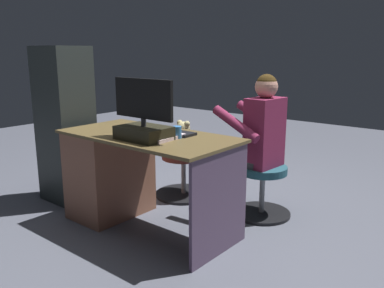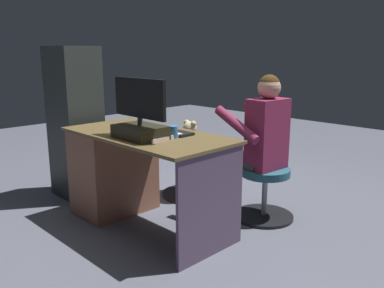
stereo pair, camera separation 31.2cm
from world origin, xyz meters
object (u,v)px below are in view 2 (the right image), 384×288
(cup, at_px, (173,132))
(tv_remote, at_px, (139,131))
(computer_mouse, at_px, (142,125))
(visitor_chair, at_px, (265,189))
(keyboard, at_px, (169,131))
(desk, at_px, (120,168))
(teddy_bear, at_px, (191,138))
(office_chair_teddy, at_px, (190,172))
(person, at_px, (258,137))
(monitor, at_px, (140,121))

(cup, distance_m, tv_remote, 0.35)
(computer_mouse, height_order, visitor_chair, computer_mouse)
(keyboard, distance_m, visitor_chair, 0.93)
(desk, relative_size, teddy_bear, 4.56)
(computer_mouse, relative_size, visitor_chair, 0.20)
(computer_mouse, distance_m, visitor_chair, 1.13)
(keyboard, height_order, computer_mouse, computer_mouse)
(computer_mouse, bearing_deg, keyboard, -178.65)
(office_chair_teddy, bearing_deg, teddy_bear, -90.00)
(office_chair_teddy, relative_size, person, 0.46)
(keyboard, relative_size, person, 0.36)
(office_chair_teddy, relative_size, teddy_bear, 1.79)
(keyboard, bearing_deg, monitor, 92.49)
(keyboard, relative_size, cup, 4.92)
(computer_mouse, bearing_deg, monitor, 141.06)
(monitor, height_order, person, person)
(desk, bearing_deg, tv_remote, 179.43)
(computer_mouse, xyz_separation_m, teddy_bear, (0.04, -0.60, -0.21))
(cup, height_order, office_chair_teddy, cup)
(cup, bearing_deg, office_chair_teddy, -52.45)
(keyboard, relative_size, office_chair_teddy, 0.78)
(monitor, relative_size, tv_remote, 3.55)
(teddy_bear, relative_size, person, 0.26)
(visitor_chair, relative_size, person, 0.41)
(cup, xyz_separation_m, visitor_chair, (-0.29, -0.74, -0.54))
(keyboard, distance_m, teddy_bear, 0.72)
(office_chair_teddy, bearing_deg, computer_mouse, 93.69)
(office_chair_teddy, height_order, person, person)
(visitor_chair, xyz_separation_m, person, (0.09, 0.01, 0.43))
(computer_mouse, relative_size, person, 0.08)
(visitor_chair, bearing_deg, monitor, 64.43)
(monitor, xyz_separation_m, visitor_chair, (-0.44, -0.91, -0.62))
(tv_remote, distance_m, person, 0.95)
(tv_remote, relative_size, person, 0.13)
(teddy_bear, distance_m, person, 0.73)
(teddy_bear, relative_size, visitor_chair, 0.62)
(tv_remote, xyz_separation_m, teddy_bear, (0.18, -0.73, -0.20))
(keyboard, distance_m, office_chair_teddy, 0.86)
(teddy_bear, bearing_deg, visitor_chair, -176.42)
(monitor, relative_size, person, 0.46)
(desk, bearing_deg, computer_mouse, -135.40)
(tv_remote, bearing_deg, teddy_bear, -91.69)
(visitor_chair, bearing_deg, cup, 68.75)
(teddy_bear, bearing_deg, desk, 82.51)
(visitor_chair, bearing_deg, person, 4.35)
(monitor, relative_size, visitor_chair, 1.11)
(office_chair_teddy, distance_m, teddy_bear, 0.32)
(teddy_bear, height_order, person, person)
(computer_mouse, xyz_separation_m, tv_remote, (-0.14, 0.13, -0.01))
(cup, relative_size, person, 0.07)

